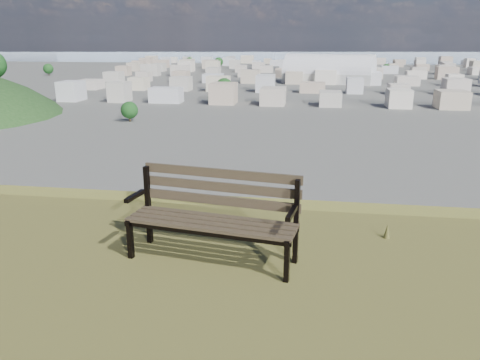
# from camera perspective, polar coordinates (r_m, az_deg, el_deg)

# --- Properties ---
(park_bench) EXTENTS (1.85, 0.84, 0.93)m
(park_bench) POSITION_cam_1_polar(r_m,az_deg,el_deg) (4.95, -3.14, -3.79)
(park_bench) COLOR #3B3222
(park_bench) RESTS_ON hilltop_mesa
(arena) EXTENTS (60.17, 37.09, 23.64)m
(arena) POSITION_cam_1_polar(r_m,az_deg,el_deg) (312.76, 10.79, 12.58)
(arena) COLOR #B8B8B3
(arena) RESTS_ON ground
(city_blocks) EXTENTS (395.00, 361.00, 7.00)m
(city_blocks) POSITION_cam_1_polar(r_m,az_deg,el_deg) (397.28, 8.68, 13.23)
(city_blocks) COLOR beige
(city_blocks) RESTS_ON ground
(city_trees) EXTENTS (406.52, 387.20, 9.98)m
(city_trees) POSITION_cam_1_polar(r_m,az_deg,el_deg) (323.11, 3.80, 12.83)
(city_trees) COLOR #372B1B
(city_trees) RESTS_ON ground
(bay_water) EXTENTS (2400.00, 700.00, 0.12)m
(bay_water) POSITION_cam_1_polar(r_m,az_deg,el_deg) (902.53, 8.88, 14.92)
(bay_water) COLOR #8DA2B4
(bay_water) RESTS_ON ground
(far_hills) EXTENTS (2050.00, 340.00, 60.00)m
(far_hills) POSITION_cam_1_polar(r_m,az_deg,el_deg) (1406.43, 6.40, 16.68)
(far_hills) COLOR #94A5B8
(far_hills) RESTS_ON ground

